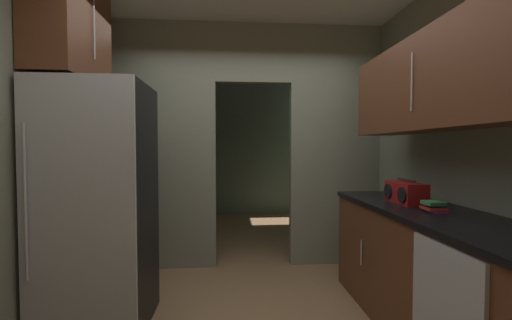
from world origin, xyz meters
TOP-DOWN VIEW (x-y plane):
  - kitchen_partition at (-0.02, 1.51)m, footprint 3.21×0.12m
  - adjoining_room_shell at (0.00, 3.60)m, footprint 3.21×3.17m
  - refrigerator at (-1.19, 0.26)m, footprint 0.75×0.75m
  - lower_cabinet_run at (1.27, -0.14)m, footprint 0.68×2.18m
  - upper_cabinet_counterside at (1.27, -0.14)m, footprint 0.36×1.97m
  - upper_cabinet_fridgeside at (-1.43, 0.36)m, footprint 0.36×0.83m
  - boombox at (1.23, 0.19)m, footprint 0.19×0.37m
  - book_stack at (1.24, -0.18)m, footprint 0.15×0.17m

SIDE VIEW (x-z plane):
  - lower_cabinet_run at x=1.27m, z-range 0.00..0.94m
  - refrigerator at x=-1.19m, z-range 0.00..1.88m
  - book_stack at x=1.24m, z-range 0.94..1.01m
  - boombox at x=1.23m, z-range 0.92..1.12m
  - adjoining_room_shell at x=0.00m, z-range 0.00..2.82m
  - kitchen_partition at x=-0.02m, z-range 0.09..2.91m
  - upper_cabinet_counterside at x=1.27m, z-range 1.51..2.18m
  - upper_cabinet_fridgeside at x=-1.43m, z-range 1.91..2.80m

